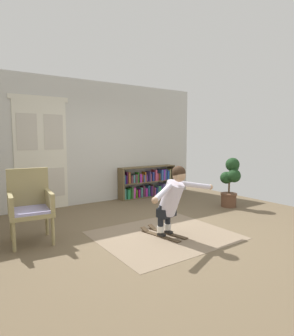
% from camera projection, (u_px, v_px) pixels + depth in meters
% --- Properties ---
extents(ground_plane, '(7.20, 7.20, 0.00)m').
position_uv_depth(ground_plane, '(155.00, 231.00, 4.79)').
color(ground_plane, brown).
extents(back_wall, '(6.00, 0.10, 2.90)m').
position_uv_depth(back_wall, '(92.00, 143.00, 6.77)').
color(back_wall, beige).
rests_on(back_wall, ground).
extents(double_door, '(1.22, 0.05, 2.45)m').
position_uv_depth(double_door, '(41.00, 154.00, 6.08)').
color(double_door, silver).
rests_on(double_door, ground).
extents(rug, '(2.09, 1.79, 0.01)m').
position_uv_depth(rug, '(164.00, 235.00, 4.57)').
color(rug, '#86725B').
rests_on(rug, ground).
extents(bookshelf, '(1.65, 0.30, 0.81)m').
position_uv_depth(bookshelf, '(148.00, 183.00, 7.54)').
color(bookshelf, brown).
rests_on(bookshelf, ground).
extents(wicker_chair, '(0.66, 0.66, 1.10)m').
position_uv_depth(wicker_chair, '(30.00, 204.00, 4.26)').
color(wicker_chair, tan).
rests_on(wicker_chair, ground).
extents(potted_plant, '(0.45, 0.46, 1.12)m').
position_uv_depth(potted_plant, '(230.00, 180.00, 6.44)').
color(potted_plant, brown).
rests_on(potted_plant, ground).
extents(skis_pair, '(0.43, 0.83, 0.07)m').
position_uv_depth(skis_pair, '(163.00, 233.00, 4.59)').
color(skis_pair, '#4A3825').
rests_on(skis_pair, rug).
extents(person_skier, '(1.46, 0.72, 1.07)m').
position_uv_depth(person_skier, '(172.00, 197.00, 4.39)').
color(person_skier, white).
rests_on(person_skier, skis_pair).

